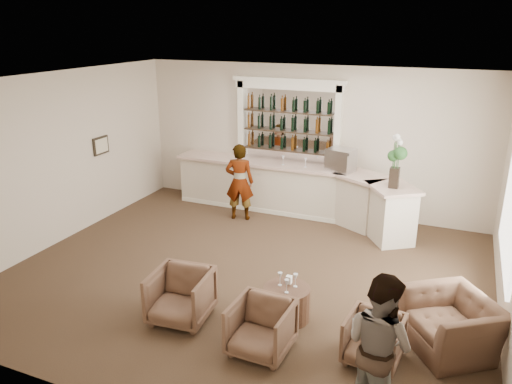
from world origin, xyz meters
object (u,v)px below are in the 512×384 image
Objects in this scene: bar_counter at (295,190)px; armchair_far at (451,324)px; sommelier at (240,182)px; armchair_right at (374,340)px; guest at (379,345)px; cocktail_table at (287,303)px; espresso_machine at (341,160)px; flower_vase at (396,158)px; armchair_left at (181,296)px; armchair_center at (261,328)px.

armchair_far is at bearing -47.83° from bar_counter.
sommelier is 2.41× the size of armchair_right.
guest is at bearing -61.58° from armchair_far.
sommelier is at bearing 124.49° from cocktail_table.
armchair_far is at bearing -41.66° from espresso_machine.
guest is 1.02m from armchair_right.
cocktail_table is 3.80m from flower_vase.
flower_vase reaches higher than armchair_left.
armchair_far is at bearing 4.36° from cocktail_table.
guest reaches higher than armchair_far.
flower_vase reaches higher than guest.
cocktail_table is at bearing 164.78° from armchair_right.
sommelier reaches higher than espresso_machine.
espresso_machine reaches higher than armchair_left.
flower_vase reaches higher than armchair_right.
armchair_far is (2.25, 0.17, 0.12)m from cocktail_table.
armchair_right is at bearing 16.86° from armchair_center.
armchair_center is at bearing -76.11° from bar_counter.
cocktail_table is at bearing -105.96° from flower_vase.
sommelier is 1.63× the size of flower_vase.
bar_counter is 10.47× the size of espresso_machine.
guest is 1.76m from armchair_far.
armchair_center is 1.44× the size of espresso_machine.
armchair_left is at bearing -91.80° from bar_counter.
espresso_machine is at bearing 114.52° from armchair_right.
espresso_machine reaches higher than cocktail_table.
bar_counter is 8.31× the size of cocktail_table.
bar_counter is 1.29m from espresso_machine.
flower_vase is (3.26, 0.02, 0.88)m from sommelier.
armchair_left reaches higher than armchair_center.
armchair_left is 3.75m from armchair_far.
sommelier is (-2.30, 3.34, 0.60)m from cocktail_table.
bar_counter is 1.28m from sommelier.
armchair_center is 0.75× the size of flower_vase.
espresso_machine is (-2.51, 3.91, 1.01)m from armchair_far.
espresso_machine is at bearing -175.22° from sommelier.
armchair_right is at bearing -46.07° from guest.
bar_counter is at bearing 162.91° from flower_vase.
armchair_left is at bearing -113.97° from armchair_far.
bar_counter is at bearing 125.08° from armchair_right.
armchair_right is 4.98m from espresso_machine.
cocktail_table is 0.87× the size of armchair_center.
armchair_far is 1.09× the size of flower_vase.
bar_counter is at bearing 82.48° from armchair_left.
bar_counter reaches higher than cocktail_table.
armchair_center is at bearing -103.35° from flower_vase.
armchair_center is 1.12× the size of armchair_right.
sommelier is 4.81m from armchair_center.
espresso_machine is at bearing 93.59° from cocktail_table.
cocktail_table is at bearing -72.68° from bar_counter.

